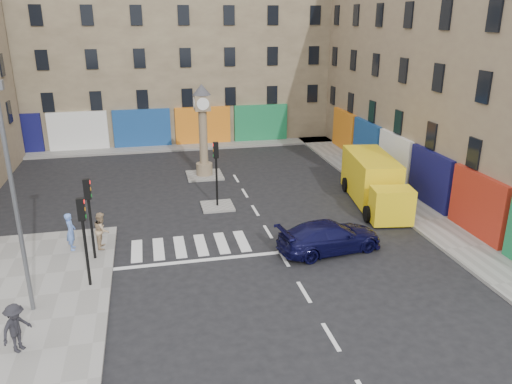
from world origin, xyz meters
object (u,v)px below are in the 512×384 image
object	(u,v)px
lamp_post	(13,190)
navy_sedan	(330,237)
clock_pillar	(203,125)
pedestrian_dark	(16,328)
pedestrian_blue	(71,231)
yellow_van	(374,181)
traffic_light_island	(216,164)
traffic_light_left_near	(83,228)
pedestrian_tan	(102,230)
traffic_light_left_far	(89,206)

from	to	relation	value
lamp_post	navy_sedan	world-z (taller)	lamp_post
clock_pillar	pedestrian_dark	size ratio (longest dim) A/B	3.62
lamp_post	clock_pillar	world-z (taller)	lamp_post
clock_pillar	pedestrian_blue	distance (m)	12.86
yellow_van	traffic_light_island	bearing A→B (deg)	-179.13
navy_sedan	pedestrian_blue	bearing A→B (deg)	69.23
lamp_post	navy_sedan	distance (m)	13.36
traffic_light_left_near	clock_pillar	bearing A→B (deg)	65.45
clock_pillar	navy_sedan	bearing A→B (deg)	-71.37
pedestrian_blue	pedestrian_tan	distance (m)	1.38
pedestrian_blue	pedestrian_tan	size ratio (longest dim) A/B	1.03
navy_sedan	traffic_light_island	bearing A→B (deg)	23.74
traffic_light_island	yellow_van	xyz separation A→B (m)	(8.99, -1.24, -1.27)
traffic_light_island	navy_sedan	world-z (taller)	traffic_light_island
traffic_light_left_far	pedestrian_dark	world-z (taller)	traffic_light_left_far
pedestrian_blue	pedestrian_tan	bearing A→B (deg)	-100.32
traffic_light_left_near	traffic_light_left_far	size ratio (longest dim) A/B	1.00
traffic_light_left_near	lamp_post	size ratio (longest dim) A/B	0.45
traffic_light_island	pedestrian_blue	world-z (taller)	traffic_light_island
traffic_light_left_near	yellow_van	world-z (taller)	traffic_light_left_near
lamp_post	pedestrian_blue	size ratio (longest dim) A/B	4.68
traffic_light_left_near	pedestrian_dark	bearing A→B (deg)	-115.51
traffic_light_left_near	pedestrian_blue	world-z (taller)	traffic_light_left_near
traffic_light_left_far	pedestrian_dark	bearing A→B (deg)	-106.41
clock_pillar	pedestrian_blue	bearing A→B (deg)	-125.80
pedestrian_blue	traffic_light_island	bearing A→B (deg)	-66.34
yellow_van	pedestrian_blue	world-z (taller)	yellow_van
navy_sedan	pedestrian_blue	world-z (taller)	pedestrian_blue
traffic_light_island	pedestrian_blue	bearing A→B (deg)	-150.16
pedestrian_tan	pedestrian_dark	bearing A→B (deg)	164.97
traffic_light_island	traffic_light_left_near	bearing A→B (deg)	-128.93
traffic_light_left_near	traffic_light_island	bearing A→B (deg)	51.07
traffic_light_left_near	clock_pillar	world-z (taller)	clock_pillar
lamp_post	navy_sedan	xyz separation A→B (m)	(12.48, 2.51, -4.07)
pedestrian_tan	pedestrian_dark	size ratio (longest dim) A/B	1.02
traffic_light_island	pedestrian_tan	size ratio (longest dim) A/B	2.15
lamp_post	pedestrian_blue	distance (m)	6.28
lamp_post	pedestrian_dark	bearing A→B (deg)	-88.74
traffic_light_left_far	clock_pillar	bearing A→B (deg)	61.06
traffic_light_left_far	lamp_post	xyz separation A→B (m)	(-1.90, -3.80, 2.17)
traffic_light_island	navy_sedan	xyz separation A→B (m)	(4.28, -6.69, -1.87)
navy_sedan	lamp_post	bearing A→B (deg)	92.52
pedestrian_blue	lamp_post	bearing A→B (deg)	164.39
traffic_light_left_near	navy_sedan	world-z (taller)	traffic_light_left_near
pedestrian_tan	pedestrian_dark	distance (m)	7.65
traffic_light_left_near	navy_sedan	bearing A→B (deg)	5.97
traffic_light_left_near	pedestrian_tan	world-z (taller)	traffic_light_left_near
lamp_post	pedestrian_dark	xyz separation A→B (m)	(0.05, -2.47, -3.80)
clock_pillar	pedestrian_blue	size ratio (longest dim) A/B	3.44
traffic_light_island	yellow_van	world-z (taller)	traffic_light_island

